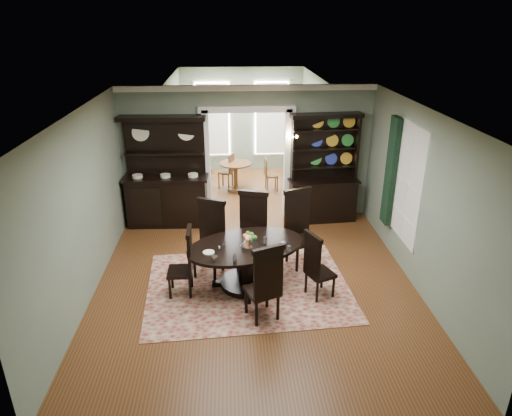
% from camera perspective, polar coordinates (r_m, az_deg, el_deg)
% --- Properties ---
extents(room, '(5.51, 6.01, 3.01)m').
position_cam_1_polar(room, '(7.37, -0.10, 0.91)').
color(room, brown).
rests_on(room, ground).
extents(parlor, '(3.51, 3.50, 3.01)m').
position_cam_1_polar(parlor, '(12.63, -1.60, 10.07)').
color(parlor, brown).
rests_on(parlor, ground).
extents(doorway_trim, '(2.08, 0.25, 2.57)m').
position_cam_1_polar(doorway_trim, '(10.15, -1.10, 7.42)').
color(doorway_trim, white).
rests_on(doorway_trim, floor).
extents(right_window, '(0.15, 1.47, 2.12)m').
position_cam_1_polar(right_window, '(8.74, 17.48, 3.61)').
color(right_window, white).
rests_on(right_window, wall_right).
extents(wall_sconce, '(0.27, 0.21, 0.21)m').
position_cam_1_polar(wall_sconce, '(10.02, 4.43, 8.75)').
color(wall_sconce, '#BD8B32').
rests_on(wall_sconce, back_wall_right).
extents(rug, '(3.60, 2.83, 0.01)m').
position_cam_1_polar(rug, '(8.03, -0.99, -9.74)').
color(rug, maroon).
rests_on(rug, floor).
extents(dining_table, '(2.38, 2.38, 0.80)m').
position_cam_1_polar(dining_table, '(7.78, -1.27, -6.19)').
color(dining_table, black).
rests_on(dining_table, rug).
extents(centerpiece, '(1.46, 0.94, 0.24)m').
position_cam_1_polar(centerpiece, '(7.54, -0.77, -4.47)').
color(centerpiece, white).
rests_on(centerpiece, dining_table).
extents(chair_far_left, '(0.65, 0.64, 1.39)m').
position_cam_1_polar(chair_far_left, '(8.17, -5.72, -3.41)').
color(chair_far_left, black).
rests_on(chair_far_left, rug).
extents(chair_far_mid, '(0.65, 0.63, 1.44)m').
position_cam_1_polar(chair_far_mid, '(8.34, -0.48, -2.48)').
color(chair_far_mid, black).
rests_on(chair_far_mid, rug).
extents(chair_far_right, '(0.68, 0.66, 1.45)m').
position_cam_1_polar(chair_far_right, '(8.46, 5.43, -2.16)').
color(chair_far_right, black).
rests_on(chair_far_right, rug).
extents(chair_end_left, '(0.42, 0.46, 1.20)m').
position_cam_1_polar(chair_end_left, '(7.62, -8.80, -6.51)').
color(chair_end_left, black).
rests_on(chair_end_left, rug).
extents(chair_end_right, '(0.55, 0.57, 1.18)m').
position_cam_1_polar(chair_end_right, '(7.51, 7.50, -7.00)').
color(chair_end_right, black).
rests_on(chair_end_right, rug).
extents(chair_near, '(0.63, 0.61, 1.32)m').
position_cam_1_polar(chair_near, '(6.85, 1.19, -9.21)').
color(chair_near, black).
rests_on(chair_near, rug).
extents(sideboard, '(1.85, 0.70, 2.41)m').
position_cam_1_polar(sideboard, '(10.21, -11.07, 2.49)').
color(sideboard, black).
rests_on(sideboard, floor).
extents(welsh_dresser, '(1.59, 0.69, 2.42)m').
position_cam_1_polar(welsh_dresser, '(10.33, 8.38, 3.15)').
color(welsh_dresser, black).
rests_on(welsh_dresser, floor).
extents(parlor_table, '(0.83, 0.83, 0.77)m').
position_cam_1_polar(parlor_table, '(12.09, -2.56, 4.46)').
color(parlor_table, '#573419').
rests_on(parlor_table, parlor_floor).
extents(parlor_chair_left, '(0.45, 0.44, 0.95)m').
position_cam_1_polar(parlor_chair_left, '(12.27, -3.55, 4.75)').
color(parlor_chair_left, '#573419').
rests_on(parlor_chair_left, parlor_floor).
extents(parlor_chair_right, '(0.38, 0.37, 0.89)m').
position_cam_1_polar(parlor_chair_right, '(12.09, 1.67, 4.33)').
color(parlor_chair_right, '#573419').
rests_on(parlor_chair_right, parlor_floor).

